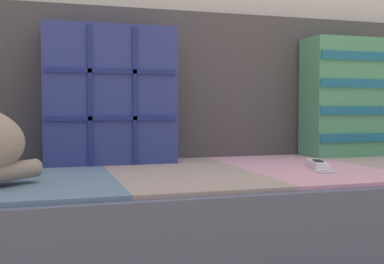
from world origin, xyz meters
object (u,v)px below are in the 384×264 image
Objects in this scene: couch at (234,230)px; throw_pillow_striped at (356,98)px; throw_pillow_quilted at (110,95)px; game_remote_near at (318,165)px.

couch is 0.66m from throw_pillow_striped.
throw_pillow_quilted reaches higher than throw_pillow_striped.
game_remote_near is (0.20, -0.10, 0.19)m from couch.
throw_pillow_quilted is 0.83m from throw_pillow_striped.
throw_pillow_striped is 0.46m from game_remote_near.
throw_pillow_striped reaches higher than game_remote_near.
throw_pillow_striped is at bearing -0.03° from throw_pillow_quilted.
game_remote_near is at bearing -28.18° from throw_pillow_quilted.
throw_pillow_quilted reaches higher than couch.
couch is at bearing 153.20° from game_remote_near.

